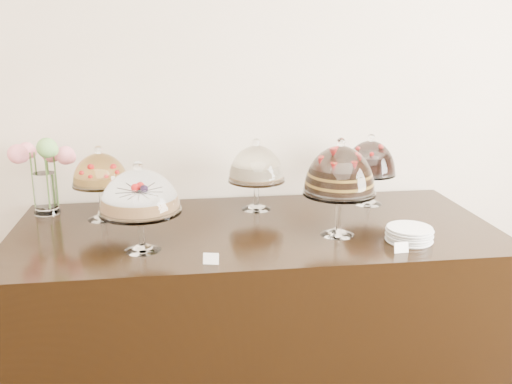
{
  "coord_description": "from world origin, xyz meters",
  "views": [
    {
      "loc": [
        -0.5,
        -0.01,
        1.76
      ],
      "look_at": [
        -0.17,
        2.4,
        1.08
      ],
      "focal_mm": 40.0,
      "sensor_mm": 36.0,
      "label": 1
    }
  ],
  "objects": [
    {
      "name": "flower_vase",
      "position": [
        -1.16,
        2.79,
        1.13
      ],
      "size": [
        0.3,
        0.31,
        0.4
      ],
      "color": "white",
      "rests_on": "display_counter"
    },
    {
      "name": "cake_stand_cheesecake",
      "position": [
        -0.12,
        2.72,
        1.12
      ],
      "size": [
        0.29,
        0.29,
        0.36
      ],
      "color": "white",
      "rests_on": "display_counter"
    },
    {
      "name": "wall_back",
      "position": [
        0.0,
        3.0,
        1.5
      ],
      "size": [
        5.0,
        0.04,
        3.0
      ],
      "primitive_type": "cube",
      "color": "beige",
      "rests_on": "ground"
    },
    {
      "name": "cake_stand_fruit_tart",
      "position": [
        -0.87,
        2.66,
        1.13
      ],
      "size": [
        0.26,
        0.26,
        0.36
      ],
      "color": "white",
      "rests_on": "display_counter"
    },
    {
      "name": "cake_stand_choco_layer",
      "position": [
        0.18,
        2.3,
        1.18
      ],
      "size": [
        0.32,
        0.32,
        0.43
      ],
      "color": "white",
      "rests_on": "display_counter"
    },
    {
      "name": "plate_stack",
      "position": [
        0.46,
        2.17,
        0.93
      ],
      "size": [
        0.2,
        0.2,
        0.06
      ],
      "color": "silver",
      "rests_on": "display_counter"
    },
    {
      "name": "cake_stand_sugar_sponge",
      "position": [
        -0.67,
        2.22,
        1.14
      ],
      "size": [
        0.33,
        0.33,
        0.37
      ],
      "color": "white",
      "rests_on": "display_counter"
    },
    {
      "name": "display_counter",
      "position": [
        -0.17,
        2.45,
        0.45
      ],
      "size": [
        2.2,
        1.0,
        0.9
      ],
      "primitive_type": "cube",
      "color": "black",
      "rests_on": "ground"
    },
    {
      "name": "price_card_left",
      "position": [
        -0.4,
        2.04,
        0.92
      ],
      "size": [
        0.06,
        0.03,
        0.04
      ],
      "primitive_type": "cube",
      "rotation": [
        -0.21,
        0.0,
        -0.23
      ],
      "color": "white",
      "rests_on": "display_counter"
    },
    {
      "name": "price_card_right",
      "position": [
        0.38,
        2.05,
        0.92
      ],
      "size": [
        0.06,
        0.02,
        0.04
      ],
      "primitive_type": "cube",
      "rotation": [
        -0.21,
        0.0,
        0.06
      ],
      "color": "white",
      "rests_on": "display_counter"
    },
    {
      "name": "cake_stand_dark_choco",
      "position": [
        0.47,
        2.74,
        1.13
      ],
      "size": [
        0.27,
        0.27,
        0.37
      ],
      "color": "white",
      "rests_on": "display_counter"
    }
  ]
}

